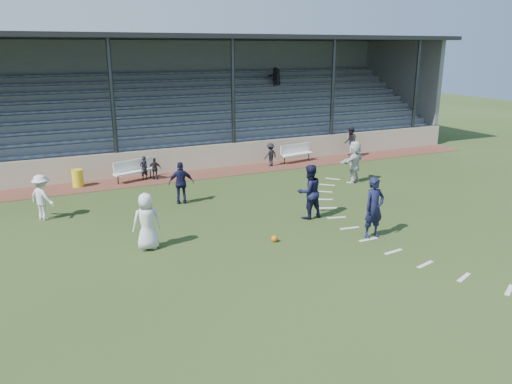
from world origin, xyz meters
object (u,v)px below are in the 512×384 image
player_navy_lead (374,208)px  official (350,142)px  bench_left (134,168)px  trash_bin (78,178)px  player_white_lead (147,221)px  bench_right (296,151)px  football (275,239)px

player_navy_lead → official: size_ratio=1.18×
bench_left → trash_bin: (-2.49, -0.05, -0.18)m
player_white_lead → player_navy_lead: size_ratio=0.89×
bench_right → trash_bin: size_ratio=2.63×
trash_bin → player_white_lead: size_ratio=0.43×
bench_right → football: bench_right is taller
bench_right → football: bearing=-133.3°
football → player_navy_lead: (3.10, -0.98, 0.90)m
bench_left → official: size_ratio=1.19×
bench_left → football: (2.46, -9.56, -0.48)m
bench_right → football: 11.65m
football → official: (9.67, 9.57, 0.76)m
trash_bin → player_navy_lead: (8.04, -10.49, 0.60)m
bench_left → official: (12.13, 0.00, 0.28)m
trash_bin → player_white_lead: (1.15, -8.36, 0.48)m
trash_bin → player_navy_lead: bearing=-52.5°
bench_left → bench_right: bearing=-17.4°
football → official: bearing=44.7°
bench_right → official: size_ratio=1.20×
football → trash_bin: bearing=117.5°
player_white_lead → trash_bin: bearing=-80.9°
trash_bin → player_white_lead: bearing=-82.1°
player_navy_lead → official: 12.43m
football → player_white_lead: 4.04m
player_navy_lead → official: bearing=55.8°
bench_right → player_navy_lead: bearing=-117.1°
trash_bin → official: size_ratio=0.46×
bench_left → player_white_lead: bearing=-117.9°
trash_bin → official: 14.62m
bench_left → football: 9.88m
player_white_lead → official: player_white_lead is taller
football → bench_right: bearing=57.2°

